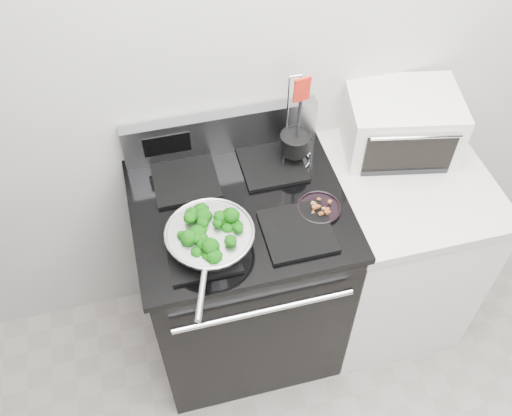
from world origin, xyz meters
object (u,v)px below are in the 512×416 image
object	(u,v)px
utensil_holder	(295,148)
gas_range	(242,275)
toaster_oven	(401,123)
bacon_plate	(319,206)
skillet	(210,237)

from	to	relation	value
utensil_holder	gas_range	bearing A→B (deg)	-155.08
toaster_oven	utensil_holder	bearing A→B (deg)	-167.71
bacon_plate	utensil_holder	bearing A→B (deg)	93.70
skillet	toaster_oven	distance (m)	0.90
skillet	bacon_plate	distance (m)	0.42
utensil_holder	toaster_oven	bearing A→B (deg)	-7.15
gas_range	skillet	world-z (taller)	gas_range
gas_range	toaster_oven	distance (m)	0.91
gas_range	utensil_holder	xyz separation A→B (m)	(0.26, 0.17, 0.53)
toaster_oven	bacon_plate	bearing A→B (deg)	-136.11
skillet	bacon_plate	world-z (taller)	skillet
toaster_oven	gas_range	bearing A→B (deg)	-154.45
skillet	toaster_oven	xyz separation A→B (m)	(0.83, 0.34, 0.04)
gas_range	skillet	distance (m)	0.55
gas_range	bacon_plate	size ratio (longest dim) A/B	7.05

